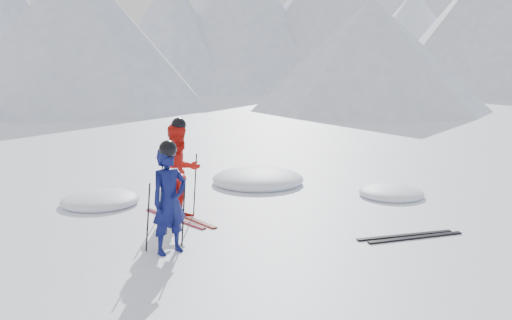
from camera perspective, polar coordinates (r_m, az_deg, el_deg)
name	(u,v)px	position (r m, az deg, el deg)	size (l,w,h in m)	color
ground	(338,221)	(9.82, 8.60, -6.38)	(160.00, 160.00, 0.00)	white
mountain_range	(204,12)	(44.98, -5.52, 15.24)	(106.15, 62.94, 15.53)	#B2BCD1
skier_blue	(169,201)	(8.04, -9.11, -4.29)	(0.58, 0.38, 1.58)	#0C114C
skier_red	(180,172)	(9.74, -8.02, -1.26)	(0.84, 0.65, 1.73)	red
pole_blue_left	(148,217)	(8.22, -11.30, -5.95)	(0.02, 0.02, 1.05)	black
pole_blue_right	(183,212)	(8.39, -7.64, -5.50)	(0.02, 0.02, 1.05)	black
pole_red_left	(161,186)	(9.99, -9.93, -2.71)	(0.02, 0.02, 1.15)	black
pole_red_right	(195,185)	(10.00, -6.44, -2.61)	(0.02, 0.02, 1.15)	black
ski_worn_left	(174,219)	(9.92, -8.58, -6.11)	(0.09, 1.70, 0.03)	black
ski_worn_right	(188,217)	(9.96, -7.21, -6.01)	(0.09, 1.70, 0.03)	black
ski_loose_a	(405,235)	(9.21, 15.41, -7.66)	(0.09, 1.70, 0.03)	black
ski_loose_b	(416,238)	(9.15, 16.46, -7.84)	(0.09, 1.70, 0.03)	black
snow_lumps	(245,190)	(12.05, -1.14, -3.13)	(7.34, 3.78, 0.47)	white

